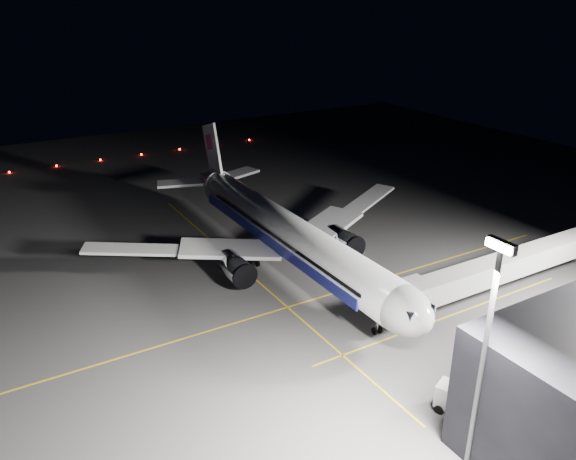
% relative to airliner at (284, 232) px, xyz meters
% --- Properties ---
extents(ground, '(200.00, 200.00, 0.00)m').
position_rel_airliner_xyz_m(ground, '(1.08, 0.00, -5.16)').
color(ground, '#4C4C4F').
rests_on(ground, ground).
extents(guide_line_main, '(0.25, 80.00, 0.01)m').
position_rel_airliner_xyz_m(guide_line_main, '(11.08, 0.00, -5.16)').
color(guide_line_main, gold).
rests_on(guide_line_main, ground).
extents(guide_line_cross, '(70.00, 0.25, 0.01)m').
position_rel_airliner_xyz_m(guide_line_cross, '(1.08, -6.00, -5.16)').
color(guide_line_cross, gold).
rests_on(guide_line_cross, ground).
extents(guide_line_side, '(0.25, 40.00, 0.01)m').
position_rel_airliner_xyz_m(guide_line_side, '(23.08, 10.00, -5.16)').
color(guide_line_side, gold).
rests_on(guide_line_side, ground).
extents(airliner, '(61.48, 54.22, 16.64)m').
position_rel_airliner_xyz_m(airliner, '(0.00, 0.00, 0.00)').
color(airliner, silver).
rests_on(airliner, ground).
extents(jet_bridge, '(3.60, 34.40, 6.30)m').
position_rel_airliner_xyz_m(jet_bridge, '(23.08, 18.06, -0.58)').
color(jet_bridge, '#B2B2B7').
rests_on(jet_bridge, ground).
extents(floodlight_mast_south, '(2.40, 0.67, 20.70)m').
position_rel_airliner_xyz_m(floodlight_mast_south, '(41.08, -6.01, 7.21)').
color(floodlight_mast_south, '#59595E').
rests_on(floodlight_mast_south, ground).
extents(taxiway_lights, '(0.44, 60.44, 0.44)m').
position_rel_airliner_xyz_m(taxiway_lights, '(-70.92, 0.00, -4.94)').
color(taxiway_lights, '#FF140A').
rests_on(taxiway_lights, ground).
extents(service_truck, '(5.77, 4.11, 2.76)m').
position_rel_airliner_xyz_m(service_truck, '(36.62, -1.80, -3.69)').
color(service_truck, silver).
rests_on(service_truck, ground).
extents(baggage_tug, '(3.15, 2.76, 1.96)m').
position_rel_airliner_xyz_m(baggage_tug, '(-9.32, 12.91, -4.26)').
color(baggage_tug, black).
rests_on(baggage_tug, ground).
extents(safety_cone_a, '(0.37, 0.37, 0.55)m').
position_rel_airliner_xyz_m(safety_cone_a, '(1.53, 4.00, -4.89)').
color(safety_cone_a, orange).
rests_on(safety_cone_a, ground).
extents(safety_cone_b, '(0.39, 0.39, 0.58)m').
position_rel_airliner_xyz_m(safety_cone_b, '(-4.39, 14.00, -4.87)').
color(safety_cone_b, orange).
rests_on(safety_cone_b, ground).
extents(safety_cone_c, '(0.41, 0.41, 0.62)m').
position_rel_airliner_xyz_m(safety_cone_c, '(-4.66, 4.00, -4.86)').
color(safety_cone_c, orange).
rests_on(safety_cone_c, ground).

